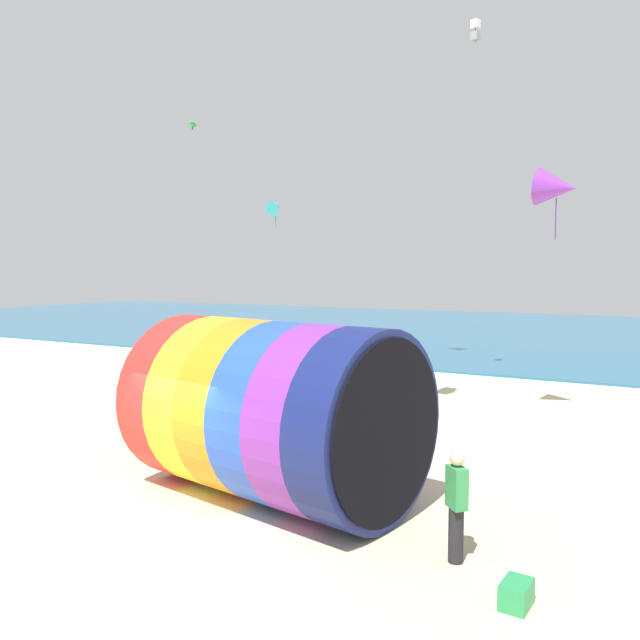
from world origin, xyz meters
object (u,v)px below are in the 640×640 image
kite_white_box (475,30)px  bystander_near_water (246,389)px  kite_green_parafoil (192,124)px  kite_handler (456,505)px  kite_purple_delta (557,187)px  giant_inflatable_tube (274,410)px  cooler_box (516,594)px  kite_cyan_delta (276,206)px

kite_white_box → bystander_near_water: 15.78m
kite_green_parafoil → kite_white_box: 12.57m
kite_handler → kite_green_parafoil: 22.95m
kite_green_parafoil → kite_handler: bearing=-39.3°
kite_purple_delta → kite_green_parafoil: kite_green_parafoil is taller
giant_inflatable_tube → kite_handler: (4.02, -1.02, -0.87)m
kite_white_box → bystander_near_water: kite_white_box is taller
giant_inflatable_tube → kite_purple_delta: kite_purple_delta is taller
cooler_box → kite_cyan_delta: bearing=130.8°
giant_inflatable_tube → kite_green_parafoil: bearing=134.7°
kite_white_box → kite_handler: bearing=-75.9°
cooler_box → kite_purple_delta: bearing=95.9°
giant_inflatable_tube → kite_white_box: 17.94m
kite_cyan_delta → kite_purple_delta: bearing=-22.9°
kite_cyan_delta → cooler_box: bearing=-49.2°
giant_inflatable_tube → kite_purple_delta: (3.99, 9.10, 5.18)m
giant_inflatable_tube → kite_green_parafoil: kite_green_parafoil is taller
kite_purple_delta → cooler_box: size_ratio=4.08×
giant_inflatable_tube → kite_purple_delta: 11.20m
kite_handler → cooler_box: kite_handler is taller
kite_handler → kite_white_box: 19.62m
kite_cyan_delta → kite_white_box: 11.31m
bystander_near_water → kite_purple_delta: bearing=22.1°
kite_cyan_delta → kite_handler: bearing=-49.9°
kite_handler → bystander_near_water: bearing=142.5°
kite_handler → cooler_box: (1.10, -0.90, -0.74)m
kite_handler → cooler_box: 1.60m
kite_white_box → cooler_box: bearing=-72.9°
kite_purple_delta → cooler_box: (1.13, -11.02, -6.79)m
bystander_near_water → cooler_box: size_ratio=3.11×
giant_inflatable_tube → kite_cyan_delta: kite_cyan_delta is taller
kite_white_box → cooler_box: kite_white_box is taller
kite_cyan_delta → kite_purple_delta: size_ratio=0.68×
kite_purple_delta → kite_green_parafoil: 16.66m
bystander_near_water → cooler_box: (9.73, -7.53, -0.64)m
kite_handler → kite_green_parafoil: (-15.91, 13.04, 10.17)m
kite_green_parafoil → bystander_near_water: bearing=-41.4°
giant_inflatable_tube → bystander_near_water: 7.32m
kite_green_parafoil → bystander_near_water: 14.12m
giant_inflatable_tube → kite_white_box: size_ratio=7.72×
bystander_near_water → cooler_box: 12.32m
kite_white_box → giant_inflatable_tube: bearing=-91.5°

